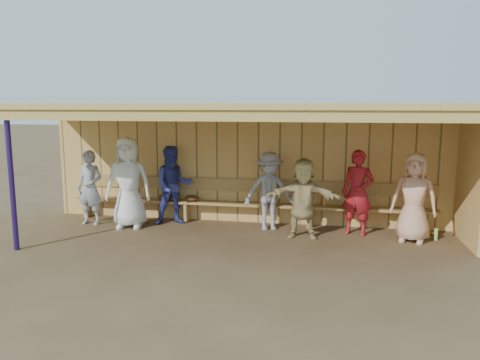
# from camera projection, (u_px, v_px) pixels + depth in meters

# --- Properties ---
(ground) EXTENTS (90.00, 90.00, 0.00)m
(ground) POSITION_uv_depth(u_px,v_px,m) (237.00, 238.00, 8.78)
(ground) COLOR brown
(ground) RESTS_ON ground
(player_a) EXTENTS (0.59, 0.41, 1.55)m
(player_a) POSITION_uv_depth(u_px,v_px,m) (90.00, 188.00, 9.70)
(player_a) COLOR #9C9FA5
(player_a) RESTS_ON ground
(player_b) EXTENTS (1.00, 0.74, 1.85)m
(player_b) POSITION_uv_depth(u_px,v_px,m) (128.00, 183.00, 9.43)
(player_b) COLOR white
(player_b) RESTS_ON ground
(player_c) EXTENTS (0.98, 0.89, 1.64)m
(player_c) POSITION_uv_depth(u_px,v_px,m) (173.00, 185.00, 9.71)
(player_c) COLOR #373C97
(player_c) RESTS_ON ground
(player_e) EXTENTS (1.14, 0.87, 1.56)m
(player_e) POSITION_uv_depth(u_px,v_px,m) (269.00, 191.00, 9.29)
(player_e) COLOR #94959C
(player_e) RESTS_ON ground
(player_f) EXTENTS (1.41, 0.49, 1.51)m
(player_f) POSITION_uv_depth(u_px,v_px,m) (303.00, 198.00, 8.72)
(player_f) COLOR tan
(player_f) RESTS_ON ground
(player_g) EXTENTS (0.67, 0.52, 1.64)m
(player_g) POSITION_uv_depth(u_px,v_px,m) (358.00, 193.00, 8.90)
(player_g) COLOR #A81A20
(player_g) RESTS_ON ground
(player_h) EXTENTS (0.91, 0.72, 1.63)m
(player_h) POSITION_uv_depth(u_px,v_px,m) (414.00, 198.00, 8.44)
(player_h) COLOR #E4A580
(player_h) RESTS_ON ground
(dugout_structure) EXTENTS (8.80, 3.20, 2.50)m
(dugout_structure) POSITION_uv_depth(u_px,v_px,m) (263.00, 145.00, 9.10)
(dugout_structure) COLOR #DCAB5E
(dugout_structure) RESTS_ON ground
(bench) EXTENTS (7.60, 0.34, 0.93)m
(bench) POSITION_uv_depth(u_px,v_px,m) (247.00, 199.00, 9.78)
(bench) COLOR tan
(bench) RESTS_ON ground
(dugout_equipment) EXTENTS (5.62, 0.62, 0.80)m
(dugout_equipment) POSITION_uv_depth(u_px,v_px,m) (216.00, 201.00, 9.78)
(dugout_equipment) COLOR gold
(dugout_equipment) RESTS_ON ground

